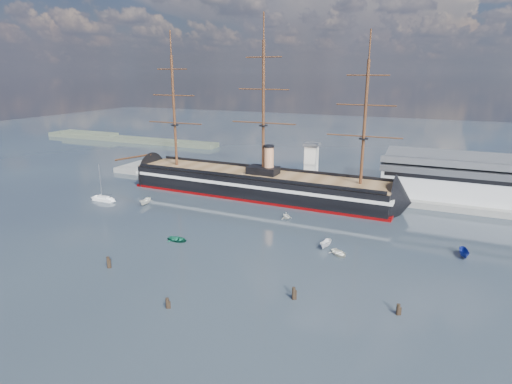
% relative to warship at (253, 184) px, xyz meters
% --- Properties ---
extents(ground, '(600.00, 600.00, 0.00)m').
position_rel_warship_xyz_m(ground, '(13.25, -20.00, -4.04)').
color(ground, '#232B36').
rests_on(ground, ground).
extents(quay, '(180.00, 18.00, 2.00)m').
position_rel_warship_xyz_m(quay, '(23.25, 16.00, -4.04)').
color(quay, slate).
rests_on(quay, ground).
extents(warehouse, '(63.00, 21.00, 11.60)m').
position_rel_warship_xyz_m(warehouse, '(71.25, 20.00, 3.95)').
color(warehouse, '#B7BABC').
rests_on(warehouse, ground).
extents(quay_tower, '(5.00, 5.00, 15.00)m').
position_rel_warship_xyz_m(quay_tower, '(16.25, 13.00, 5.72)').
color(quay_tower, silver).
rests_on(quay_tower, ground).
extents(shoreline, '(120.00, 10.00, 4.00)m').
position_rel_warship_xyz_m(shoreline, '(-125.98, 75.00, -2.59)').
color(shoreline, '#3F4C38').
rests_on(shoreline, ground).
extents(warship, '(113.10, 18.75, 53.94)m').
position_rel_warship_xyz_m(warship, '(0.00, 0.00, 0.00)').
color(warship, black).
rests_on(warship, ground).
extents(sailboat, '(7.61, 2.44, 12.07)m').
position_rel_warship_xyz_m(sailboat, '(-41.54, -25.91, -3.27)').
color(sailboat, white).
rests_on(sailboat, ground).
extents(motorboat_a, '(6.22, 2.73, 2.42)m').
position_rel_warship_xyz_m(motorboat_a, '(-26.41, -23.72, -4.04)').
color(motorboat_a, silver).
rests_on(motorboat_a, ground).
extents(motorboat_b, '(1.32, 3.30, 1.54)m').
position_rel_warship_xyz_m(motorboat_b, '(-0.11, -44.81, -4.04)').
color(motorboat_b, '#156449').
rests_on(motorboat_b, ground).
extents(motorboat_c, '(5.75, 2.94, 2.19)m').
position_rel_warship_xyz_m(motorboat_c, '(34.43, -33.79, -4.04)').
color(motorboat_c, white).
rests_on(motorboat_c, ground).
extents(motorboat_d, '(5.51, 5.89, 2.07)m').
position_rel_warship_xyz_m(motorboat_d, '(18.69, -18.07, -4.04)').
color(motorboat_d, white).
rests_on(motorboat_d, ground).
extents(motorboat_e, '(3.03, 3.13, 1.45)m').
position_rel_warship_xyz_m(motorboat_e, '(38.38, -36.76, -4.04)').
color(motorboat_e, silver).
rests_on(motorboat_e, ground).
extents(motorboat_f, '(6.03, 2.98, 2.31)m').
position_rel_warship_xyz_m(motorboat_f, '(64.44, -26.29, -4.04)').
color(motorboat_f, navy).
rests_on(motorboat_f, ground).
extents(piling_near_left, '(0.64, 0.64, 3.28)m').
position_rel_warship_xyz_m(piling_near_left, '(-5.22, -63.31, -4.04)').
color(piling_near_left, black).
rests_on(piling_near_left, ground).
extents(piling_near_mid, '(0.64, 0.64, 2.65)m').
position_rel_warship_xyz_m(piling_near_mid, '(15.82, -71.60, -4.04)').
color(piling_near_mid, black).
rests_on(piling_near_mid, ground).
extents(piling_near_right, '(0.64, 0.64, 3.12)m').
position_rel_warship_xyz_m(piling_near_right, '(35.28, -59.59, -4.04)').
color(piling_near_right, black).
rests_on(piling_near_right, ground).
extents(piling_far_right, '(0.64, 0.64, 2.72)m').
position_rel_warship_xyz_m(piling_far_right, '(53.49, -57.17, -4.04)').
color(piling_far_right, black).
rests_on(piling_far_right, ground).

